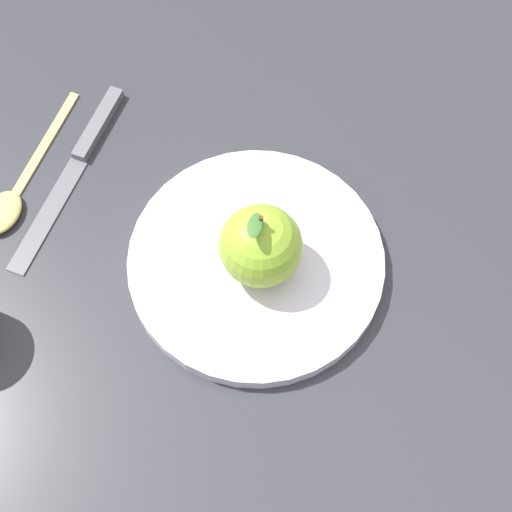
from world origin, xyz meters
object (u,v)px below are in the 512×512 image
object	(u,v)px
dinner_plate	(256,261)
apple	(261,246)
spoon	(12,196)
knife	(79,159)

from	to	relation	value
dinner_plate	apple	xyz separation A→B (m)	(0.00, 0.01, 0.04)
apple	spoon	distance (m)	0.25
dinner_plate	spoon	world-z (taller)	dinner_plate
apple	spoon	world-z (taller)	apple
knife	spoon	distance (m)	0.07
apple	dinner_plate	bearing A→B (deg)	-105.71
dinner_plate	apple	distance (m)	0.04
apple	spoon	bearing A→B (deg)	-65.95
dinner_plate	knife	size ratio (longest dim) A/B	1.11
knife	spoon	bearing A→B (deg)	-11.73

